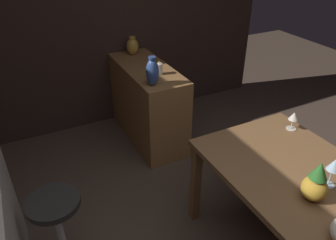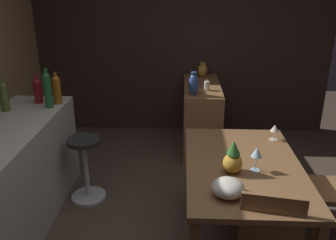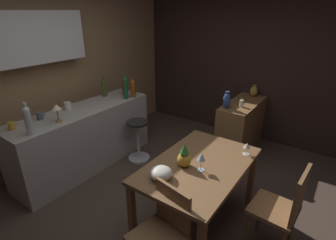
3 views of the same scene
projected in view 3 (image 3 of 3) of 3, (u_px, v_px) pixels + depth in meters
ground_plane at (163, 209)px, 3.04m from camera, size 9.00×9.00×0.00m
wall_kitchen_back at (38, 70)px, 3.54m from camera, size 5.20×0.33×2.60m
wall_side_right at (233, 63)px, 4.60m from camera, size 0.10×4.40×2.60m
dining_table at (199, 171)px, 2.64m from camera, size 1.34×0.85×0.74m
kitchen_counter at (85, 138)px, 3.76m from camera, size 2.10×0.60×0.90m
sideboard_cabinet at (241, 126)px, 4.25m from camera, size 1.10×0.44×0.82m
chair_near_window at (163, 231)px, 2.14m from camera, size 0.46×0.46×0.86m
chair_by_doorway at (282, 208)px, 2.33m from camera, size 0.42×0.42×0.95m
bar_stool at (138, 139)px, 3.95m from camera, size 0.34×0.34×0.64m
wine_glass_left at (247, 146)px, 2.73m from camera, size 0.07×0.07×0.14m
wine_glass_right at (201, 157)px, 2.44m from camera, size 0.08×0.08×0.19m
pineapple_centerpiece at (184, 157)px, 2.52m from camera, size 0.14×0.14×0.25m
fruit_bowl at (161, 173)px, 2.35m from camera, size 0.21×0.21×0.11m
wine_bottle_clear at (28, 119)px, 2.78m from camera, size 0.08×0.08×0.38m
wine_bottle_amber at (133, 88)px, 4.01m from camera, size 0.08×0.08×0.31m
wine_bottle_ruby at (125, 87)px, 4.14m from camera, size 0.08×0.08×0.28m
wine_bottle_green at (125, 87)px, 3.93m from camera, size 0.07×0.07×0.37m
wine_bottle_olive at (104, 87)px, 4.07m from camera, size 0.08×0.08×0.31m
cup_slate at (40, 116)px, 3.23m from camera, size 0.11×0.08×0.10m
cup_white at (68, 106)px, 3.55m from camera, size 0.12×0.09×0.11m
cup_mustard at (12, 126)px, 2.96m from camera, size 0.11×0.07×0.09m
counter_lamp at (57, 109)px, 3.10m from camera, size 0.12×0.12×0.23m
pillar_candle_tall at (241, 103)px, 3.88m from camera, size 0.06×0.06×0.13m
vase_ceramic_blue at (227, 100)px, 3.79m from camera, size 0.12×0.12×0.26m
vase_brass at (254, 91)px, 4.34m from camera, size 0.13×0.13×0.20m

